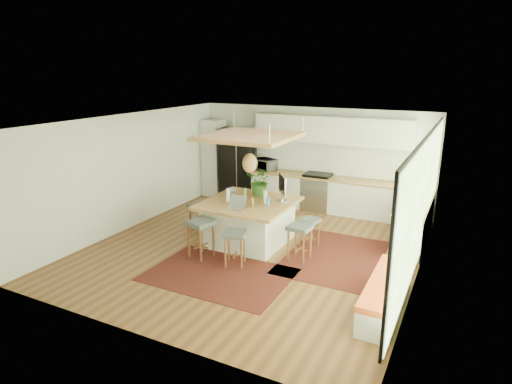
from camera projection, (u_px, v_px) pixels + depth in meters
The scene contains 37 objects.
floor at pixel (254, 249), 9.23m from camera, with size 7.00×7.00×0.00m, color #5A3419.
ceiling at pixel (254, 121), 8.49m from camera, with size 7.00×7.00×0.00m, color white.
wall_back at pixel (312, 157), 11.86m from camera, with size 6.50×6.50×0.00m, color silver.
wall_front at pixel (136, 248), 5.85m from camera, with size 6.50×6.50×0.00m, color silver.
wall_left at pixel (131, 171), 10.26m from camera, with size 7.00×7.00×0.00m, color silver.
wall_right at pixel (422, 210), 7.45m from camera, with size 7.00×7.00×0.00m, color silver.
window_wall at pixel (421, 207), 7.45m from camera, with size 0.10×6.20×2.60m, color black, non-canonical shape.
pantry at pixel (214, 158), 12.93m from camera, with size 0.55×0.60×2.25m, color silver.
back_counter_base at pixel (326, 195), 11.60m from camera, with size 4.20×0.60×0.88m, color silver.
back_counter_top at pixel (327, 178), 11.47m from camera, with size 4.24×0.64×0.05m, color #A16D39.
backsplash at pixel (331, 159), 11.61m from camera, with size 4.20×0.02×0.80m, color white.
upper_cabinets at pixel (331, 130), 11.25m from camera, with size 4.20×0.34×0.70m, color silver.
range at pixel (317, 191), 11.69m from camera, with size 0.76×0.62×1.00m, color #A5A5AA, non-canonical shape.
right_counter_base at pixel (414, 222), 9.55m from camera, with size 0.60×2.50×0.88m, color silver.
right_counter_top at pixel (416, 202), 9.43m from camera, with size 0.64×2.54×0.05m, color #A16D39.
window_bench at pixel (386, 295), 6.85m from camera, with size 0.52×2.00×0.50m, color silver, non-canonical shape.
ceiling_panel at pixel (250, 149), 9.14m from camera, with size 1.86×1.86×0.80m, color #A16D39, non-canonical shape.
rug_near at pixel (219, 275), 8.06m from camera, with size 2.60×1.80×0.01m, color black.
rug_right at pixel (334, 257), 8.82m from camera, with size 1.80×2.60×0.01m, color black.
fridge at pixel (239, 167), 12.64m from camera, with size 1.02×0.80×2.05m, color black, non-canonical shape.
island at pixel (249, 222), 9.46m from camera, with size 1.85×1.85×0.93m, color #A16D39, non-canonical shape.
stool_near_left at pixel (201, 240), 8.73m from camera, with size 0.46×0.46×0.78m, color #3F4646, non-canonical shape.
stool_near_right at pixel (235, 248), 8.36m from camera, with size 0.41×0.41×0.69m, color #3F4646, non-canonical shape.
stool_right_front at pixel (299, 243), 8.61m from camera, with size 0.43×0.43×0.73m, color #3F4646, non-canonical shape.
stool_right_back at pixel (309, 231), 9.24m from camera, with size 0.37×0.37×0.63m, color #3F4646, non-canonical shape.
stool_left_side at pixel (200, 220), 9.90m from camera, with size 0.43×0.43×0.73m, color #3F4646, non-canonical shape.
laptop at pixel (236, 203), 8.84m from camera, with size 0.36×0.38×0.27m, color #A5A5AA, non-canonical shape.
monitor at pixel (282, 189), 9.31m from camera, with size 0.63×0.22×0.58m, color #A5A5AA, non-canonical shape.
microwave at pixel (266, 163), 12.20m from camera, with size 0.59×0.32×0.40m, color #A5A5AA.
island_plant at pixel (260, 184), 9.77m from camera, with size 0.59×0.65×0.51m, color #1E4C19.
island_bowl at pixel (231, 191), 10.06m from camera, with size 0.24×0.24×0.06m, color silver.
island_bottle_0 at pixel (229, 193), 9.63m from camera, with size 0.07×0.07×0.19m, color teal.
island_bottle_1 at pixel (229, 197), 9.35m from camera, with size 0.07×0.07×0.19m, color white.
island_bottle_2 at pixel (252, 203), 8.94m from camera, with size 0.07×0.07×0.19m, color olive.
island_bottle_3 at pixel (264, 199), 9.20m from camera, with size 0.07×0.07×0.19m, color silver.
island_bottle_4 at pixel (246, 193), 9.61m from camera, with size 0.07×0.07×0.19m, color #608751.
island_bottle_5 at pixel (268, 202), 9.01m from camera, with size 0.07×0.07×0.19m, color teal.
Camera 1 is at (3.89, -7.61, 3.68)m, focal length 30.52 mm.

